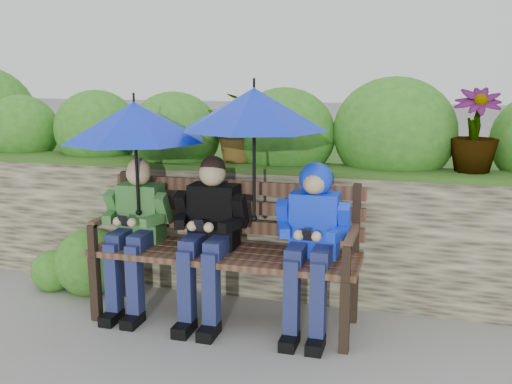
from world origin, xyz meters
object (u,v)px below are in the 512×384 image
(park_bench, at_px, (227,241))
(boy_left, at_px, (135,226))
(umbrella_left, at_px, (135,122))
(umbrella_right, at_px, (254,109))
(boy_middle, at_px, (209,230))
(boy_right, at_px, (312,232))

(park_bench, relative_size, boy_left, 1.67)
(umbrella_left, distance_m, umbrella_right, 0.87)
(park_bench, relative_size, umbrella_left, 1.86)
(park_bench, distance_m, umbrella_right, 0.97)
(park_bench, distance_m, boy_middle, 0.17)
(park_bench, relative_size, umbrella_right, 1.94)
(boy_middle, xyz_separation_m, umbrella_left, (-0.53, -0.01, 0.74))
(boy_right, bearing_deg, boy_left, -179.54)
(park_bench, bearing_deg, umbrella_right, -26.15)
(boy_left, bearing_deg, boy_middle, -0.42)
(boy_left, height_order, umbrella_right, umbrella_right)
(park_bench, xyz_separation_m, boy_right, (0.62, -0.08, 0.13))
(boy_left, xyz_separation_m, umbrella_left, (0.04, -0.01, 0.75))
(boy_middle, distance_m, boy_right, 0.72)
(umbrella_left, relative_size, umbrella_right, 1.05)
(boy_right, xyz_separation_m, umbrella_left, (-1.25, -0.02, 0.70))
(boy_left, bearing_deg, umbrella_left, -16.94)
(boy_right, bearing_deg, umbrella_left, -179.00)
(park_bench, height_order, boy_middle, boy_middle)
(boy_left, xyz_separation_m, boy_middle, (0.57, -0.00, 0.02))
(boy_left, xyz_separation_m, umbrella_right, (0.90, -0.03, 0.86))
(boy_right, distance_m, umbrella_left, 1.44)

